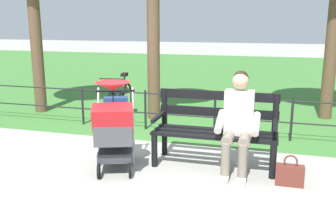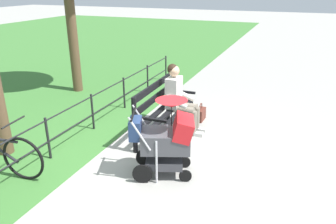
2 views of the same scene
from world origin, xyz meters
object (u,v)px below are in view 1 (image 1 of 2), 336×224
Objects in this scene: stroller at (114,125)px; bicycle at (120,102)px; handbag at (290,175)px; park_bench at (216,126)px; person_on_bench at (238,120)px.

stroller is 2.49m from bicycle.
stroller reaches higher than handbag.
park_bench reaches higher than handbag.
park_bench is 4.34× the size of handbag.
bicycle is at bearing -68.32° from stroller.
person_on_bench is 1.54m from stroller.
stroller is at bearing 12.98° from person_on_bench.
handbag is at bearing 144.41° from bicycle.
handbag is (-2.14, -0.12, -0.47)m from stroller.
stroller is (1.50, 0.35, -0.08)m from person_on_bench.
bicycle is (2.42, -1.96, -0.31)m from person_on_bench.
person_on_bench reaches higher than stroller.
handbag is 0.22× the size of bicycle.
bicycle is (0.92, -2.31, -0.23)m from stroller.
stroller reaches higher than park_bench.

